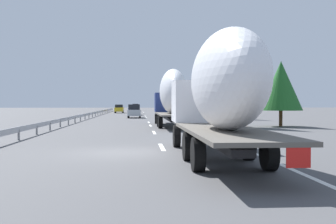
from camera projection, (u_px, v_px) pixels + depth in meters
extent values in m
plane|color=#4C4C4F|center=(133.00, 118.00, 57.11)|extent=(260.00, 260.00, 0.00)
cube|color=white|center=(162.00, 147.00, 19.35)|extent=(3.20, 0.20, 0.01)
cube|color=white|center=(154.00, 132.00, 28.92)|extent=(3.20, 0.20, 0.01)
cube|color=white|center=(150.00, 125.00, 37.94)|extent=(3.20, 0.20, 0.01)
cube|color=white|center=(149.00, 122.00, 44.33)|extent=(3.20, 0.20, 0.01)
cube|color=white|center=(146.00, 118.00, 57.28)|extent=(3.20, 0.20, 0.01)
cube|color=white|center=(145.00, 116.00, 65.20)|extent=(3.20, 0.20, 0.01)
cube|color=white|center=(144.00, 113.00, 82.97)|extent=(3.20, 0.20, 0.01)
cube|color=white|center=(144.00, 113.00, 81.97)|extent=(3.20, 0.20, 0.01)
cube|color=white|center=(144.00, 113.00, 89.34)|extent=(3.20, 0.20, 0.01)
cube|color=white|center=(143.00, 112.00, 100.75)|extent=(3.20, 0.20, 0.01)
cube|color=white|center=(170.00, 117.00, 62.49)|extent=(110.00, 0.20, 0.01)
cube|color=navy|center=(167.00, 102.00, 41.25)|extent=(2.40, 2.50, 1.90)
cube|color=black|center=(167.00, 98.00, 42.33)|extent=(0.08, 2.12, 0.80)
cube|color=#262628|center=(170.00, 118.00, 38.09)|extent=(11.77, 0.70, 0.24)
cube|color=#59544C|center=(173.00, 114.00, 34.89)|extent=(10.40, 2.50, 0.12)
ellipsoid|color=white|center=(173.00, 91.00, 34.63)|extent=(7.46, 2.20, 3.74)
cube|color=red|center=(188.00, 119.00, 29.79)|extent=(0.04, 0.56, 0.56)
cylinder|color=black|center=(156.00, 119.00, 41.20)|extent=(1.04, 0.30, 1.04)
cylinder|color=black|center=(178.00, 119.00, 41.36)|extent=(1.04, 0.30, 1.04)
cylinder|color=black|center=(159.00, 121.00, 36.02)|extent=(1.04, 0.35, 1.04)
cylinder|color=black|center=(184.00, 121.00, 36.18)|extent=(1.04, 0.35, 1.04)
cylinder|color=black|center=(160.00, 122.00, 33.63)|extent=(1.04, 0.35, 1.04)
cylinder|color=black|center=(187.00, 122.00, 33.79)|extent=(1.04, 0.35, 1.04)
cube|color=silver|center=(200.00, 102.00, 19.39)|extent=(2.40, 2.50, 1.90)
cube|color=black|center=(197.00, 92.00, 20.48)|extent=(0.08, 2.12, 0.80)
cube|color=#262628|center=(210.00, 138.00, 16.55)|extent=(10.60, 0.70, 0.24)
cube|color=#59544C|center=(226.00, 131.00, 13.67)|extent=(9.12, 2.50, 0.12)
ellipsoid|color=white|center=(227.00, 80.00, 13.44)|extent=(6.67, 2.20, 3.27)
cube|color=red|center=(298.00, 156.00, 9.21)|extent=(0.04, 0.56, 0.56)
cylinder|color=black|center=(177.00, 136.00, 19.35)|extent=(1.04, 0.30, 1.04)
cylinder|color=black|center=(223.00, 136.00, 19.51)|extent=(1.04, 0.30, 1.04)
cylinder|color=black|center=(188.00, 146.00, 14.80)|extent=(1.04, 0.35, 1.04)
cylinder|color=black|center=(248.00, 146.00, 14.96)|extent=(1.04, 0.35, 1.04)
cylinder|color=black|center=(198.00, 155.00, 12.41)|extent=(1.04, 0.35, 1.04)
cylinder|color=black|center=(269.00, 154.00, 12.57)|extent=(1.04, 0.35, 1.04)
cube|color=red|center=(136.00, 108.00, 109.06)|extent=(4.30, 1.79, 0.84)
cube|color=black|center=(136.00, 105.00, 108.72)|extent=(2.36, 1.57, 0.73)
cylinder|color=black|center=(133.00, 110.00, 110.34)|extent=(0.64, 0.22, 0.64)
cylinder|color=black|center=(139.00, 110.00, 110.45)|extent=(0.64, 0.22, 0.64)
cylinder|color=black|center=(132.00, 110.00, 107.68)|extent=(0.64, 0.22, 0.64)
cylinder|color=black|center=(139.00, 110.00, 107.80)|extent=(0.64, 0.22, 0.64)
cube|color=#28479E|center=(134.00, 111.00, 71.42)|extent=(4.36, 1.87, 0.84)
cube|color=black|center=(134.00, 107.00, 71.08)|extent=(2.40, 1.64, 0.62)
cylinder|color=black|center=(129.00, 113.00, 72.72)|extent=(0.64, 0.22, 0.64)
cylinder|color=black|center=(138.00, 113.00, 72.84)|extent=(0.64, 0.22, 0.64)
cylinder|color=black|center=(129.00, 113.00, 70.02)|extent=(0.64, 0.22, 0.64)
cylinder|color=black|center=(138.00, 113.00, 70.14)|extent=(0.64, 0.22, 0.64)
cube|color=#ADB2B7|center=(134.00, 113.00, 57.78)|extent=(4.31, 1.80, 0.84)
cube|color=black|center=(134.00, 107.00, 57.44)|extent=(2.37, 1.58, 0.73)
cylinder|color=black|center=(129.00, 115.00, 59.06)|extent=(0.64, 0.22, 0.64)
cylinder|color=black|center=(140.00, 115.00, 59.17)|extent=(0.64, 0.22, 0.64)
cylinder|color=black|center=(128.00, 116.00, 56.40)|extent=(0.64, 0.22, 0.64)
cylinder|color=black|center=(140.00, 116.00, 56.51)|extent=(0.64, 0.22, 0.64)
cube|color=gold|center=(119.00, 109.00, 86.28)|extent=(4.56, 1.79, 0.84)
cube|color=black|center=(119.00, 106.00, 85.92)|extent=(2.51, 1.57, 0.62)
cylinder|color=black|center=(116.00, 111.00, 87.64)|extent=(0.64, 0.22, 0.64)
cylinder|color=black|center=(123.00, 111.00, 87.76)|extent=(0.64, 0.22, 0.64)
cylinder|color=black|center=(115.00, 112.00, 84.82)|extent=(0.64, 0.22, 0.64)
cylinder|color=black|center=(123.00, 112.00, 84.94)|extent=(0.64, 0.22, 0.64)
cylinder|color=gray|center=(185.00, 111.00, 53.17)|extent=(0.10, 0.10, 2.22)
cube|color=#2D569E|center=(185.00, 99.00, 53.14)|extent=(0.06, 0.90, 0.70)
cylinder|color=#472D19|center=(246.00, 116.00, 34.74)|extent=(0.26, 0.26, 2.00)
cone|color=#286B2D|center=(246.00, 74.00, 34.67)|extent=(3.03, 3.03, 5.01)
cylinder|color=#472D19|center=(212.00, 111.00, 67.31)|extent=(0.33, 0.33, 1.62)
cone|color=#286B2D|center=(212.00, 91.00, 67.24)|extent=(3.21, 3.21, 4.95)
cylinder|color=#472D19|center=(281.00, 118.00, 36.40)|extent=(0.31, 0.31, 1.43)
cone|color=#1E5B23|center=(281.00, 86.00, 36.34)|extent=(3.79, 3.79, 4.37)
cylinder|color=#472D19|center=(204.00, 112.00, 66.85)|extent=(0.38, 0.38, 1.22)
cone|color=#286B2D|center=(204.00, 93.00, 66.78)|extent=(2.54, 2.54, 4.90)
cylinder|color=#472D19|center=(229.00, 112.00, 53.79)|extent=(0.31, 0.31, 1.92)
cone|color=#194C1E|center=(229.00, 81.00, 53.71)|extent=(3.25, 3.25, 5.99)
cube|color=#9EA0A5|center=(92.00, 113.00, 59.66)|extent=(94.00, 0.06, 0.32)
cube|color=slate|center=(19.00, 135.00, 22.99)|extent=(0.10, 0.10, 0.60)
cube|color=slate|center=(37.00, 130.00, 27.06)|extent=(0.10, 0.10, 0.60)
cube|color=slate|center=(50.00, 126.00, 31.14)|extent=(0.10, 0.10, 0.60)
cube|color=slate|center=(60.00, 124.00, 35.21)|extent=(0.10, 0.10, 0.60)
cube|color=slate|center=(68.00, 122.00, 39.29)|extent=(0.10, 0.10, 0.60)
cube|color=slate|center=(75.00, 120.00, 43.36)|extent=(0.10, 0.10, 0.60)
cube|color=slate|center=(80.00, 118.00, 47.44)|extent=(0.10, 0.10, 0.60)
cube|color=slate|center=(85.00, 117.00, 51.51)|extent=(0.10, 0.10, 0.60)
cube|color=slate|center=(89.00, 116.00, 55.59)|extent=(0.10, 0.10, 0.60)
cube|color=slate|center=(92.00, 115.00, 59.67)|extent=(0.10, 0.10, 0.60)
cube|color=slate|center=(95.00, 115.00, 63.74)|extent=(0.10, 0.10, 0.60)
cube|color=slate|center=(98.00, 114.00, 67.82)|extent=(0.10, 0.10, 0.60)
cube|color=slate|center=(100.00, 113.00, 71.89)|extent=(0.10, 0.10, 0.60)
cube|color=slate|center=(102.00, 113.00, 75.97)|extent=(0.10, 0.10, 0.60)
cube|color=slate|center=(104.00, 112.00, 80.04)|extent=(0.10, 0.10, 0.60)
cube|color=slate|center=(106.00, 112.00, 84.12)|extent=(0.10, 0.10, 0.60)
cube|color=slate|center=(107.00, 111.00, 88.19)|extent=(0.10, 0.10, 0.60)
cube|color=slate|center=(109.00, 111.00, 92.27)|extent=(0.10, 0.10, 0.60)
cube|color=slate|center=(110.00, 111.00, 96.34)|extent=(0.10, 0.10, 0.60)
cube|color=slate|center=(111.00, 110.00, 100.42)|extent=(0.10, 0.10, 0.60)
cube|color=slate|center=(112.00, 110.00, 104.50)|extent=(0.10, 0.10, 0.60)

